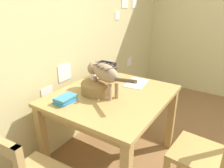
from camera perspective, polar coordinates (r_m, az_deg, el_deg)
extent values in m
cube|color=#D5C886|center=(2.27, -13.20, 13.22)|extent=(5.12, 0.10, 2.50)
cube|color=white|center=(2.17, -17.33, -2.66)|extent=(0.14, 0.01, 0.14)
cube|color=white|center=(3.16, 3.56, 21.68)|extent=(0.18, 0.01, 0.18)
cube|color=white|center=(3.42, 6.14, 21.15)|extent=(0.14, 0.01, 0.14)
cube|color=white|center=(2.27, -12.88, 3.09)|extent=(0.18, 0.01, 0.18)
cube|color=white|center=(3.47, 4.77, 6.07)|extent=(0.14, 0.01, 0.14)
cube|color=white|center=(3.00, 1.48, 18.24)|extent=(0.11, 0.01, 0.11)
cube|color=#AE8B4C|center=(1.97, 0.00, -3.16)|extent=(1.11, 0.99, 0.03)
cube|color=#A08046|center=(2.00, 0.00, -4.52)|extent=(1.03, 0.91, 0.07)
cube|color=#AE8B4C|center=(2.41, 15.86, -9.30)|extent=(0.07, 0.07, 0.72)
cube|color=#AE8B4C|center=(2.12, -18.44, -14.43)|extent=(0.07, 0.07, 0.72)
cube|color=#AE8B4C|center=(2.74, -2.09, -4.29)|extent=(0.07, 0.07, 0.72)
ellipsoid|color=#9B7E5E|center=(1.88, -1.80, 3.10)|extent=(0.26, 0.37, 0.16)
cube|color=brown|center=(1.79, -0.30, 4.21)|extent=(0.13, 0.07, 0.01)
cube|color=brown|center=(1.84, -1.38, 4.69)|extent=(0.13, 0.07, 0.01)
cube|color=brown|center=(1.88, -2.40, 5.13)|extent=(0.13, 0.07, 0.01)
cube|color=brown|center=(1.93, -3.37, 5.55)|extent=(0.13, 0.07, 0.01)
cylinder|color=#9B7E5E|center=(2.00, -4.57, 0.00)|extent=(0.04, 0.04, 0.15)
cylinder|color=#9B7E5E|center=(2.04, -2.71, 0.48)|extent=(0.04, 0.04, 0.15)
cylinder|color=#9B7E5E|center=(1.82, -0.66, -2.34)|extent=(0.04, 0.04, 0.15)
cylinder|color=#9B7E5E|center=(1.86, 1.29, -1.76)|extent=(0.04, 0.04, 0.15)
sphere|color=#9B7E5E|center=(2.05, -5.10, 4.23)|extent=(0.12, 0.12, 0.12)
cone|color=#9B7E5E|center=(2.02, -5.96, 5.44)|extent=(0.04, 0.04, 0.05)
cone|color=#9B7E5E|center=(2.05, -4.35, 5.76)|extent=(0.04, 0.04, 0.05)
cylinder|color=brown|center=(1.66, 3.68, 0.96)|extent=(0.12, 0.25, 0.09)
cylinder|color=teal|center=(2.12, -4.93, -0.44)|extent=(0.21, 0.21, 0.03)
cylinder|color=white|center=(2.09, -4.99, 1.10)|extent=(0.08, 0.08, 0.09)
torus|color=white|center=(2.13, -4.12, 1.65)|extent=(0.06, 0.01, 0.06)
cube|color=silver|center=(2.22, 6.67, 0.26)|extent=(0.32, 0.23, 0.01)
cube|color=#3891C4|center=(1.85, -12.68, -4.68)|extent=(0.19, 0.14, 0.02)
cube|color=#3880C0|center=(1.85, -12.59, -4.14)|extent=(0.18, 0.12, 0.01)
cube|color=#4CA15C|center=(1.84, -12.71, -3.79)|extent=(0.19, 0.13, 0.01)
cube|color=#3D88C7|center=(1.83, -12.59, -3.50)|extent=(0.18, 0.12, 0.01)
cylinder|color=olive|center=(1.97, -4.24, -1.01)|extent=(0.29, 0.29, 0.10)
cylinder|color=#41311A|center=(1.97, -4.25, -0.87)|extent=(0.24, 0.24, 0.09)
cube|color=black|center=(2.37, -1.61, 3.93)|extent=(0.12, 0.20, 0.17)
cube|color=black|center=(2.32, -1.94, 5.85)|extent=(0.02, 0.14, 0.01)
cube|color=black|center=(2.36, -1.33, 6.10)|extent=(0.02, 0.14, 0.01)
cube|color=#AD8C47|center=(1.90, 22.85, -17.24)|extent=(0.45, 0.45, 0.04)
cube|color=#AD8C47|center=(2.21, 18.49, -17.67)|extent=(0.04, 0.04, 0.41)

